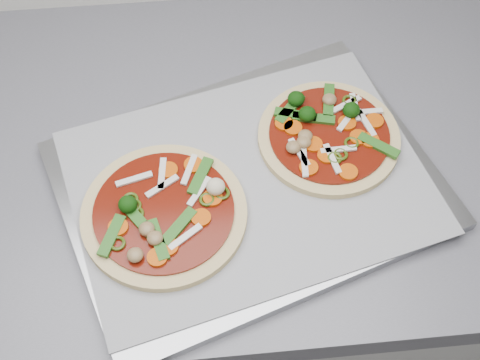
{
  "coord_description": "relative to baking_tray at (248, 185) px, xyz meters",
  "views": [
    {
      "loc": [
        0.2,
        0.75,
        1.65
      ],
      "look_at": [
        0.24,
        1.22,
        0.93
      ],
      "focal_mm": 50.0,
      "sensor_mm": 36.0,
      "label": 1
    }
  ],
  "objects": [
    {
      "name": "pizza_right",
      "position": [
        0.11,
        0.06,
        0.02
      ],
      "size": [
        0.23,
        0.23,
        0.03
      ],
      "rotation": [
        0.0,
        0.0,
        0.23
      ],
      "color": "tan",
      "rests_on": "parchment"
    },
    {
      "name": "baking_tray",
      "position": [
        0.0,
        0.0,
        0.0
      ],
      "size": [
        0.56,
        0.48,
        0.02
      ],
      "primitive_type": "cube",
      "rotation": [
        0.0,
        0.0,
        0.33
      ],
      "color": "gray",
      "rests_on": "countertop"
    },
    {
      "name": "base_cabinet",
      "position": [
        -0.26,
        0.07,
        -0.48
      ],
      "size": [
        3.6,
        0.6,
        0.86
      ],
      "primitive_type": "cube",
      "color": "#B8B8B6",
      "rests_on": "ground"
    },
    {
      "name": "pizza_left",
      "position": [
        -0.11,
        -0.04,
        0.02
      ],
      "size": [
        0.25,
        0.25,
        0.04
      ],
      "rotation": [
        0.0,
        0.0,
        0.23
      ],
      "color": "tan",
      "rests_on": "parchment"
    },
    {
      "name": "parchment",
      "position": [
        -0.0,
        0.0,
        0.01
      ],
      "size": [
        0.52,
        0.43,
        0.0
      ],
      "primitive_type": "cube",
      "rotation": [
        0.0,
        0.0,
        0.25
      ],
      "color": "#A1A0A6",
      "rests_on": "baking_tray"
    },
    {
      "name": "countertop",
      "position": [
        -0.26,
        0.07,
        -0.03
      ],
      "size": [
        3.6,
        0.6,
        0.04
      ],
      "primitive_type": "cube",
      "color": "slate",
      "rests_on": "base_cabinet"
    }
  ]
}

